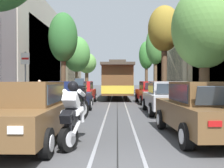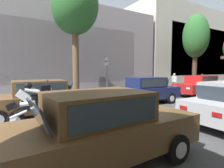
# 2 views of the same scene
# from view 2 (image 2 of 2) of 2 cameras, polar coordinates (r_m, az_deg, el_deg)

# --- Properties ---
(building_facade_left) EXTENTS (5.87, 47.93, 9.36)m
(building_facade_left) POSITION_cam_2_polar(r_m,az_deg,el_deg) (25.93, 23.79, 9.00)
(building_facade_left) COLOR gray
(building_facade_left) RESTS_ON ground
(parked_car_brown_near_left) EXTENTS (2.02, 4.37, 1.58)m
(parked_car_brown_near_left) POSITION_cam_2_polar(r_m,az_deg,el_deg) (8.19, -23.18, -4.41)
(parked_car_brown_near_left) COLOR brown
(parked_car_brown_near_left) RESTS_ON ground
(parked_car_navy_second_left) EXTENTS (2.09, 4.40, 1.58)m
(parked_car_navy_second_left) POSITION_cam_2_polar(r_m,az_deg,el_deg) (10.84, 10.52, -1.96)
(parked_car_navy_second_left) COLOR #19234C
(parked_car_navy_second_left) RESTS_ON ground
(parked_car_red_mid_left) EXTENTS (2.01, 4.36, 1.58)m
(parked_car_red_mid_left) POSITION_cam_2_polar(r_m,az_deg,el_deg) (15.38, 26.59, -0.44)
(parked_car_red_mid_left) COLOR red
(parked_car_red_mid_left) RESTS_ON ground
(parked_car_brown_near_right) EXTENTS (2.14, 4.42, 1.58)m
(parked_car_brown_near_right) POSITION_cam_2_polar(r_m,az_deg,el_deg) (3.90, -3.14, -13.87)
(parked_car_brown_near_right) COLOR brown
(parked_car_brown_near_right) RESTS_ON ground
(street_tree_kerb_left_near) EXTENTS (3.22, 2.61, 7.26)m
(street_tree_kerb_left_near) POSITION_cam_2_polar(r_m,az_deg,el_deg) (11.23, -11.95, 22.98)
(street_tree_kerb_left_near) COLOR brown
(street_tree_kerb_left_near) RESTS_ON ground
(street_tree_kerb_left_second) EXTENTS (2.24, 2.22, 6.94)m
(street_tree_kerb_left_second) POSITION_cam_2_polar(r_m,az_deg,el_deg) (17.85, 25.53, 13.54)
(street_tree_kerb_left_second) COLOR #4C3826
(street_tree_kerb_left_second) RESTS_ON ground
(motorcycle_with_rider) EXTENTS (0.56, 1.88, 1.67)m
(motorcycle_with_rider) POSITION_cam_2_polar(r_m,az_deg,el_deg) (6.87, -24.51, -5.46)
(motorcycle_with_rider) COLOR black
(motorcycle_with_rider) RESTS_ON ground
(pedestrian_on_left_pavement) EXTENTS (0.55, 0.42, 1.69)m
(pedestrian_on_left_pavement) POSITION_cam_2_polar(r_m,az_deg,el_deg) (18.14, 19.52, 0.98)
(pedestrian_on_left_pavement) COLOR slate
(pedestrian_on_left_pavement) RESTS_ON ground
(pedestrian_crossing_far) EXTENTS (0.55, 0.39, 1.61)m
(pedestrian_crossing_far) POSITION_cam_2_polar(r_m,az_deg,el_deg) (20.19, 27.17, 0.95)
(pedestrian_crossing_far) COLOR slate
(pedestrian_crossing_far) RESTS_ON ground
(street_sign_post) EXTENTS (0.36, 0.07, 2.85)m
(street_sign_post) POSITION_cam_2_polar(r_m,az_deg,el_deg) (10.97, -1.64, 3.25)
(street_sign_post) COLOR slate
(street_sign_post) RESTS_ON ground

